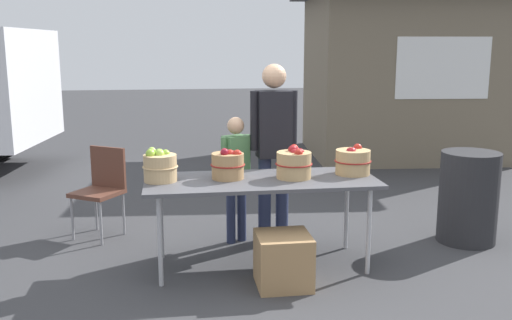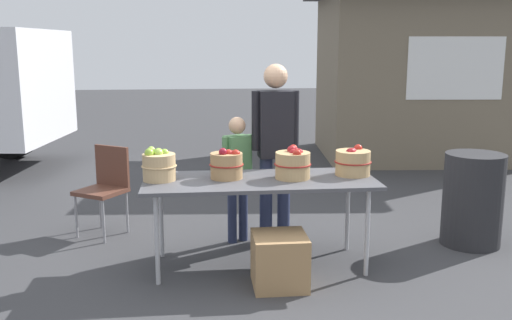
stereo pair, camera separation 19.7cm
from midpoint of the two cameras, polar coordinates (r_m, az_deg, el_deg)
ground_plane at (r=4.93m, az=-0.65°, el=-10.42°), size 40.00×40.00×0.00m
market_table at (r=4.72m, az=-0.67°, el=-2.44°), size 1.90×0.76×0.75m
apple_basket_green_0 at (r=4.69m, az=-10.71°, el=-0.63°), size 0.29×0.29×0.27m
apple_basket_red_0 at (r=4.71m, az=-3.99°, el=-0.47°), size 0.28×0.28×0.26m
apple_basket_red_1 at (r=4.73m, az=2.62°, el=-0.36°), size 0.31×0.31×0.27m
apple_basket_red_2 at (r=4.92m, az=8.47°, el=-0.12°), size 0.31×0.31×0.25m
vendor_adult at (r=5.29m, az=0.71°, el=2.11°), size 0.44×0.24×1.67m
child_customer at (r=5.32m, az=-3.06°, el=-0.95°), size 0.29×0.24×1.19m
food_kiosk at (r=9.95m, az=13.88°, el=8.46°), size 3.73×3.18×2.74m
folding_chair at (r=5.76m, az=-16.04°, el=-2.36°), size 0.55×0.55×0.86m
trash_barrel at (r=5.70m, az=19.42°, el=-3.51°), size 0.54×0.54×0.86m
produce_crate at (r=4.48m, az=1.45°, el=-9.92°), size 0.41×0.41×0.41m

